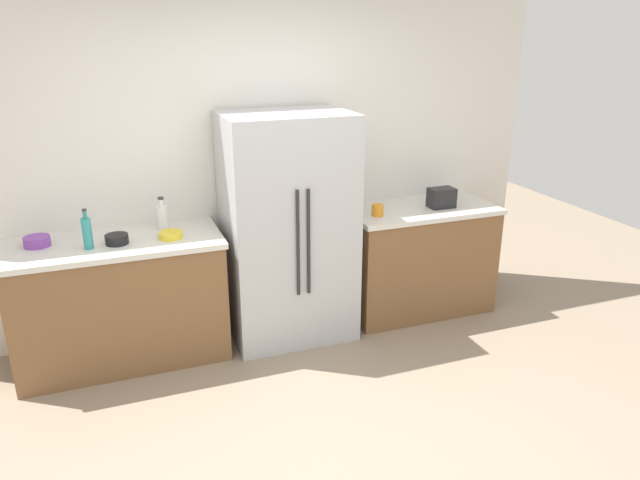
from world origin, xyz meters
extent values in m
plane|color=gray|center=(0.00, 0.00, 0.00)|extent=(9.97, 9.97, 0.00)
cube|color=silver|center=(0.00, 1.92, 1.37)|extent=(4.99, 0.10, 2.73)
cube|color=brown|center=(-1.06, 1.53, 0.44)|extent=(1.45, 0.65, 0.89)
cube|color=silver|center=(-1.06, 1.53, 0.91)|extent=(1.48, 0.68, 0.04)
cube|color=brown|center=(1.37, 1.53, 0.44)|extent=(1.22, 0.65, 0.89)
cube|color=silver|center=(1.37, 1.53, 0.91)|extent=(1.25, 0.68, 0.04)
cube|color=#B7BABF|center=(0.21, 1.50, 0.88)|extent=(0.94, 0.69, 1.76)
cylinder|color=#262628|center=(0.17, 1.14, 0.88)|extent=(0.02, 0.02, 0.79)
cylinder|color=#262628|center=(0.25, 1.14, 0.88)|extent=(0.02, 0.02, 0.79)
cube|color=black|center=(1.53, 1.45, 1.01)|extent=(0.21, 0.14, 0.16)
cylinder|color=white|center=(-0.70, 1.66, 1.02)|extent=(0.08, 0.08, 0.18)
cylinder|color=white|center=(-0.70, 1.66, 1.13)|extent=(0.04, 0.04, 0.05)
cylinder|color=#333338|center=(-0.70, 1.66, 1.17)|extent=(0.04, 0.04, 0.02)
cylinder|color=teal|center=(-1.22, 1.43, 1.03)|extent=(0.06, 0.06, 0.21)
cylinder|color=teal|center=(-1.22, 1.43, 1.16)|extent=(0.03, 0.03, 0.05)
cylinder|color=#333338|center=(-1.22, 1.43, 1.20)|extent=(0.03, 0.03, 0.02)
cylinder|color=blue|center=(1.71, 1.68, 0.98)|extent=(0.09, 0.09, 0.10)
cylinder|color=orange|center=(0.93, 1.42, 0.97)|extent=(0.09, 0.09, 0.09)
cylinder|color=purple|center=(-1.55, 1.60, 0.96)|extent=(0.17, 0.17, 0.07)
cylinder|color=yellow|center=(-0.67, 1.45, 0.95)|extent=(0.17, 0.17, 0.05)
cylinder|color=black|center=(-1.04, 1.46, 0.96)|extent=(0.16, 0.16, 0.07)
camera|label=1|loc=(-1.08, -2.66, 2.34)|focal=33.56mm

